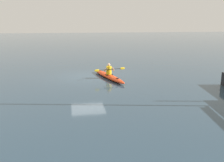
# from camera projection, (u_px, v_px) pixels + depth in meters

# --- Properties ---
(ground_plane) EXTENTS (160.00, 160.00, 0.00)m
(ground_plane) POSITION_uv_depth(u_px,v_px,m) (87.00, 77.00, 18.27)
(ground_plane) COLOR #283D4C
(kayak) EXTENTS (1.83, 4.93, 0.30)m
(kayak) POSITION_uv_depth(u_px,v_px,m) (109.00, 76.00, 17.82)
(kayak) COLOR red
(kayak) RESTS_ON ground
(kayaker) EXTENTS (2.29, 0.70, 0.79)m
(kayaker) POSITION_uv_depth(u_px,v_px,m) (109.00, 70.00, 17.64)
(kayaker) COLOR yellow
(kayaker) RESTS_ON kayak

